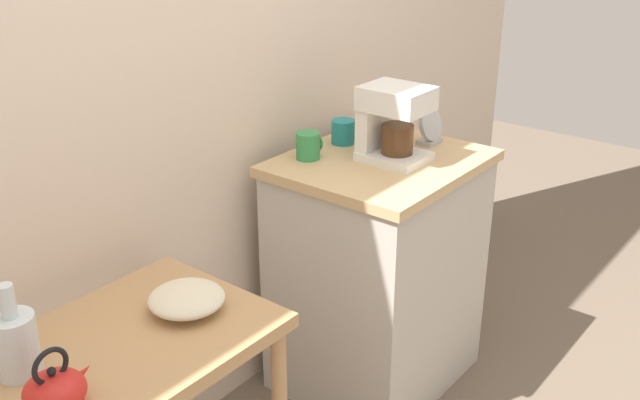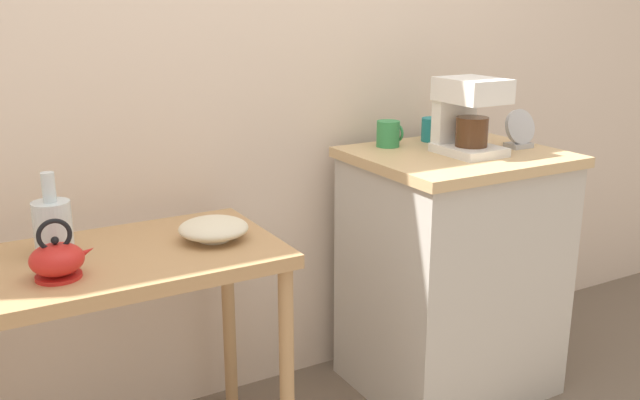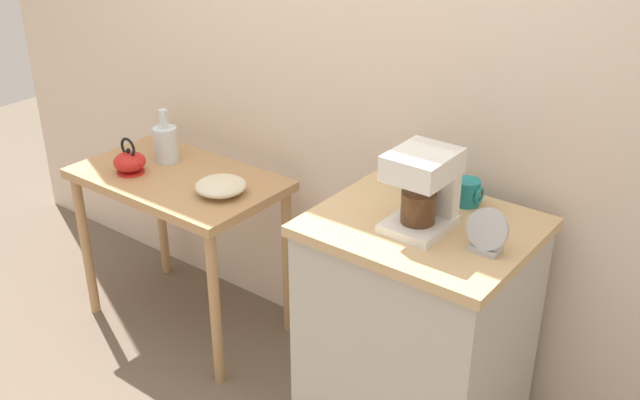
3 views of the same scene
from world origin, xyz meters
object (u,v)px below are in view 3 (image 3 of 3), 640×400
(mug_tall_green, at_px, (414,176))
(mug_dark_teal, at_px, (468,192))
(bowl_stoneware, at_px, (221,186))
(table_clock, at_px, (487,234))
(coffee_maker, at_px, (425,186))
(teakettle, at_px, (130,162))
(glass_carafe_vase, at_px, (166,143))

(mug_tall_green, height_order, mug_dark_teal, mug_tall_green)
(bowl_stoneware, bearing_deg, table_clock, -2.56)
(mug_tall_green, bearing_deg, coffee_maker, -53.54)
(table_clock, bearing_deg, mug_tall_green, 147.88)
(bowl_stoneware, distance_m, teakettle, 0.46)
(bowl_stoneware, distance_m, coffee_maker, 0.96)
(bowl_stoneware, xyz_separation_m, mug_dark_teal, (0.96, 0.20, 0.18))
(coffee_maker, bearing_deg, mug_dark_teal, 79.78)
(bowl_stoneware, distance_m, glass_carafe_vase, 0.44)
(glass_carafe_vase, bearing_deg, mug_dark_teal, 4.01)
(coffee_maker, height_order, table_clock, coffee_maker)
(bowl_stoneware, relative_size, mug_dark_teal, 2.19)
(mug_tall_green, bearing_deg, bowl_stoneware, -165.40)
(teakettle, xyz_separation_m, table_clock, (1.60, 0.03, 0.18))
(bowl_stoneware, bearing_deg, mug_dark_teal, 11.67)
(teakettle, bearing_deg, glass_carafe_vase, 83.24)
(teakettle, xyz_separation_m, mug_dark_teal, (1.41, 0.28, 0.16))
(coffee_maker, relative_size, mug_tall_green, 2.78)
(glass_carafe_vase, distance_m, coffee_maker, 1.37)
(glass_carafe_vase, distance_m, table_clock, 1.59)
(teakettle, distance_m, mug_dark_teal, 1.45)
(coffee_maker, bearing_deg, glass_carafe_vase, 174.60)
(table_clock, bearing_deg, teakettle, -178.90)
(teakettle, bearing_deg, bowl_stoneware, 10.39)
(coffee_maker, xyz_separation_m, mug_tall_green, (-0.16, 0.22, -0.09))
(teakettle, bearing_deg, mug_dark_teal, 11.26)
(glass_carafe_vase, bearing_deg, bowl_stoneware, -13.34)
(mug_dark_teal, bearing_deg, bowl_stoneware, -168.33)
(teakettle, distance_m, coffee_maker, 1.40)
(bowl_stoneware, xyz_separation_m, glass_carafe_vase, (-0.43, 0.10, 0.05))
(glass_carafe_vase, bearing_deg, mug_tall_green, 4.63)
(mug_tall_green, relative_size, table_clock, 0.68)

